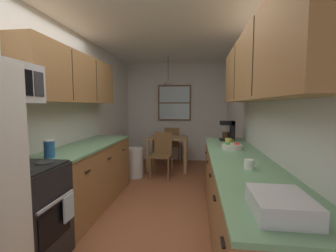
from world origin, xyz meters
The scene contains 24 objects.
ground_plane centered at (0.00, 1.00, 0.00)m, with size 12.00×12.00×0.00m, color brown.
wall_left centered at (-1.35, 1.00, 1.27)m, with size 0.10×9.00×2.55m, color silver.
wall_right centered at (1.35, 1.00, 1.27)m, with size 0.10×9.00×2.55m, color silver.
wall_back centered at (0.00, 3.65, 1.27)m, with size 4.40×0.10×2.55m, color silver.
ceiling_slab centered at (0.00, 1.00, 2.59)m, with size 4.40×9.00×0.08m, color white.
stove_range centered at (-0.99, -0.61, 0.47)m, with size 0.66×0.62×1.10m.
microwave_over_range centered at (-1.11, -0.61, 1.65)m, with size 0.39×0.61×0.35m.
counter_left centered at (-1.00, 0.68, 0.45)m, with size 0.64×1.96×0.90m.
upper_cabinets_left centered at (-1.14, 0.63, 1.82)m, with size 0.33×2.04×0.66m.
counter_right centered at (1.00, 0.06, 0.45)m, with size 0.64×3.05×0.90m.
upper_cabinets_right centered at (1.14, 0.01, 1.84)m, with size 0.33×2.73×0.68m.
dining_table centered at (-0.10, 2.70, 0.61)m, with size 0.86×0.73×0.74m.
dining_chair_near centered at (-0.15, 2.13, 0.50)m, with size 0.43×0.43×0.90m.
dining_chair_far centered at (-0.06, 3.28, 0.50)m, with size 0.44×0.44×0.90m.
pendant_light centered at (-0.10, 2.70, 1.96)m, with size 0.24×0.24×0.64m.
back_window centered at (-0.05, 3.58, 1.52)m, with size 0.86×0.05×0.93m.
trash_bin centered at (-0.70, 2.04, 0.30)m, with size 0.34×0.34×0.59m, color silver.
storage_canister centered at (-1.00, -0.18, 1.00)m, with size 0.11×0.11×0.19m.
dish_towel centered at (-0.64, -0.45, 0.50)m, with size 0.02×0.16×0.24m, color silver.
coffee_maker centered at (1.04, 1.29, 1.06)m, with size 0.22×0.18×0.31m.
mug_by_coffeemaker centered at (0.99, 0.89, 0.95)m, with size 0.13×0.09×0.09m.
mug_spare centered at (0.99, -0.36, 0.94)m, with size 0.12×0.08×0.09m.
fruit_bowl centered at (0.99, 0.55, 0.94)m, with size 0.26×0.26×0.09m.
dish_rack centered at (0.96, -1.19, 0.95)m, with size 0.28×0.34×0.10m, color silver.
Camera 1 is at (0.54, -2.37, 1.45)m, focal length 24.33 mm.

